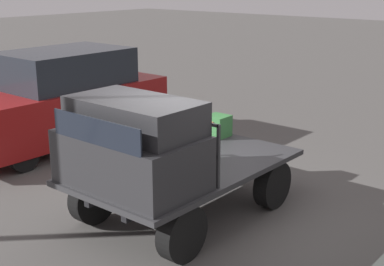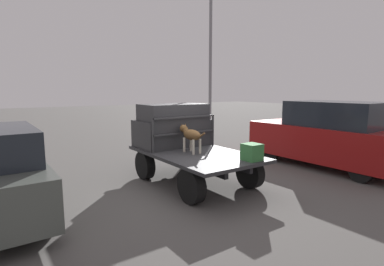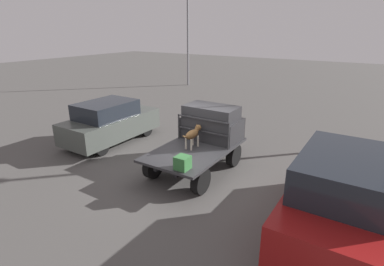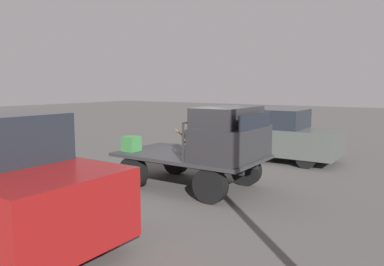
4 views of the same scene
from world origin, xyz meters
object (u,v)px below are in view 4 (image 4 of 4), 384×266
(cargo_crate, at_px, (131,144))
(parked_sedan, at_px, (275,135))
(dog, at_px, (194,135))
(flatbed_truck, at_px, (190,163))

(cargo_crate, bearing_deg, parked_sedan, 68.55)
(dog, distance_m, parked_sedan, 4.38)
(dog, relative_size, parked_sedan, 0.26)
(cargo_crate, relative_size, parked_sedan, 0.09)
(flatbed_truck, bearing_deg, parked_sedan, 84.09)
(cargo_crate, distance_m, parked_sedan, 5.34)
(flatbed_truck, xyz_separation_m, cargo_crate, (-1.49, -0.52, 0.42))
(flatbed_truck, relative_size, dog, 3.38)
(dog, distance_m, cargo_crate, 1.68)
(flatbed_truck, bearing_deg, cargo_crate, -160.71)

